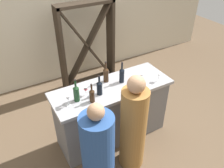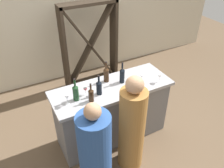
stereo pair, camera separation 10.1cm
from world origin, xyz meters
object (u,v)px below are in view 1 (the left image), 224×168
object	(u,v)px
wine_glass_far_left	(86,89)
wine_glass_near_left	(159,75)
wine_bottle_second_left_amber_brown	(92,95)
wine_bottle_second_right_amber_brown	(106,74)
wine_bottle_center_near_black	(99,87)
wine_bottle_leftmost_olive_green	(76,93)
wine_bottle_rightmost_near_black	(122,75)
person_left_guest	(133,127)
wine_glass_near_right	(68,99)
person_center_guest	(98,156)
wine_glass_near_center	(141,76)
wine_rack	(87,46)

from	to	relation	value
wine_glass_far_left	wine_glass_near_left	bearing A→B (deg)	-11.18
wine_bottle_second_left_amber_brown	wine_bottle_second_right_amber_brown	xyz separation A→B (m)	(0.39, 0.34, 0.02)
wine_bottle_center_near_black	wine_glass_far_left	distance (m)	0.19
wine_bottle_second_right_amber_brown	wine_glass_near_left	distance (m)	0.79
wine_bottle_leftmost_olive_green	wine_bottle_rightmost_near_black	size ratio (longest dim) A/B	0.99
wine_bottle_center_near_black	person_left_guest	bearing A→B (deg)	-67.62
wine_glass_near_right	person_center_guest	bearing A→B (deg)	-83.83
wine_glass_near_center	person_center_guest	xyz separation A→B (m)	(-1.08, -0.67, -0.43)
wine_bottle_second_left_amber_brown	wine_bottle_center_near_black	world-z (taller)	wine_bottle_center_near_black
wine_bottle_second_right_amber_brown	wine_glass_near_right	xyz separation A→B (m)	(-0.70, -0.26, -0.01)
wine_bottle_center_near_black	wine_glass_near_center	world-z (taller)	wine_bottle_center_near_black
wine_bottle_second_right_amber_brown	wine_glass_near_left	xyz separation A→B (m)	(0.69, -0.38, -0.03)
wine_bottle_leftmost_olive_green	person_center_guest	xyz separation A→B (m)	(-0.06, -0.73, -0.45)
wine_bottle_leftmost_olive_green	person_center_guest	world-z (taller)	person_center_guest
wine_bottle_second_left_amber_brown	person_left_guest	world-z (taller)	person_left_guest
wine_glass_near_right	wine_glass_near_center	bearing A→B (deg)	-0.39
wine_bottle_center_near_black	wine_bottle_leftmost_olive_green	bearing A→B (deg)	176.04
person_center_guest	person_left_guest	bearing A→B (deg)	-57.99
person_left_guest	wine_bottle_rightmost_near_black	bearing A→B (deg)	2.48
wine_bottle_second_left_amber_brown	wine_bottle_second_right_amber_brown	size ratio (longest dim) A/B	0.84
wine_glass_near_left	wine_glass_far_left	world-z (taller)	wine_glass_far_left
wine_glass_near_left	wine_bottle_center_near_black	bearing A→B (deg)	171.17
wine_bottle_second_right_amber_brown	wine_glass_near_center	size ratio (longest dim) A/B	2.28
person_left_guest	wine_bottle_leftmost_olive_green	bearing A→B (deg)	64.73
wine_bottle_rightmost_near_black	wine_glass_near_center	distance (m)	0.29
wine_bottle_center_near_black	wine_glass_near_right	xyz separation A→B (m)	(-0.47, -0.02, 0.00)
wine_glass_near_right	wine_glass_far_left	size ratio (longest dim) A/B	1.12
wine_bottle_rightmost_near_black	person_left_guest	xyz separation A→B (m)	(-0.21, -0.65, -0.42)
wine_rack	wine_bottle_second_left_amber_brown	size ratio (longest dim) A/B	6.37
wine_bottle_second_right_amber_brown	person_center_guest	size ratio (longest dim) A/B	0.23
wine_glass_near_right	wine_bottle_second_right_amber_brown	bearing A→B (deg)	20.67
wine_bottle_center_near_black	person_center_guest	size ratio (longest dim) A/B	0.21
wine_bottle_second_left_amber_brown	person_left_guest	distance (m)	0.71
wine_bottle_second_right_amber_brown	wine_glass_near_right	bearing A→B (deg)	-159.33
wine_rack	wine_bottle_second_right_amber_brown	size ratio (longest dim) A/B	5.32
wine_rack	wine_glass_near_right	size ratio (longest dim) A/B	10.64
wine_glass_near_right	wine_glass_far_left	bearing A→B (deg)	18.48
wine_rack	wine_glass_near_center	size ratio (longest dim) A/B	12.16
wine_bottle_second_right_amber_brown	wine_glass_far_left	bearing A→B (deg)	-157.78
wine_bottle_rightmost_near_black	wine_glass_far_left	world-z (taller)	wine_bottle_rightmost_near_black
wine_bottle_second_right_amber_brown	wine_glass_near_right	world-z (taller)	wine_bottle_second_right_amber_brown
wine_bottle_second_left_amber_brown	wine_glass_far_left	distance (m)	0.17
wine_bottle_rightmost_near_black	wine_glass_near_right	size ratio (longest dim) A/B	2.02
wine_glass_near_right	person_left_guest	size ratio (longest dim) A/B	0.11
wine_bottle_center_near_black	wine_glass_far_left	world-z (taller)	wine_bottle_center_near_black
wine_rack	wine_bottle_leftmost_olive_green	distance (m)	1.94
wine_bottle_leftmost_olive_green	wine_glass_far_left	world-z (taller)	wine_bottle_leftmost_olive_green
wine_bottle_second_left_amber_brown	person_center_guest	xyz separation A→B (m)	(-0.23, -0.61, -0.43)
wine_glass_near_right	person_left_guest	bearing A→B (deg)	-36.65
wine_glass_near_center	wine_rack	bearing A→B (deg)	93.06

